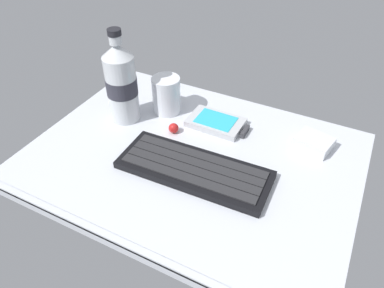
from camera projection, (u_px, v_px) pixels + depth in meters
The scene contains 7 objects.
ground_plane at pixel (191, 160), 73.57cm from camera, with size 64.00×48.00×2.80cm.
keyboard at pixel (194, 169), 68.88cm from camera, with size 29.34×11.94×1.70cm.
handheld_device at pixel (218, 123), 80.29cm from camera, with size 12.87×7.75×1.50cm.
juice_cup at pixel (166, 96), 82.87cm from camera, with size 6.40×6.40×8.50cm.
water_bottle at pixel (121, 83), 77.48cm from camera, with size 6.73×6.73×20.80cm.
charger_block at pixel (314, 143), 74.34cm from camera, with size 7.00×5.60×2.40cm, color silver.
trackball_mouse at pixel (174, 128), 78.28cm from camera, with size 2.20×2.20×2.20cm, color red.
Camera 1 is at (24.96, -48.79, 48.43)cm, focal length 34.14 mm.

